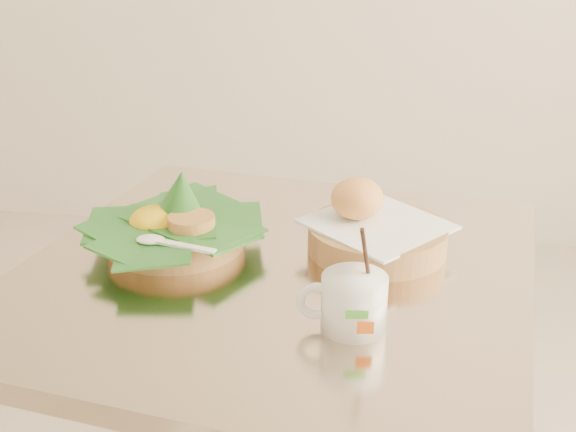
# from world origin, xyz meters

# --- Properties ---
(cafe_table) EXTENTS (0.80, 0.80, 0.75)m
(cafe_table) POSITION_xyz_m (0.10, 0.01, 0.53)
(cafe_table) COLOR gray
(cafe_table) RESTS_ON floor
(rice_basket) EXTENTS (0.26, 0.26, 0.13)m
(rice_basket) POSITION_xyz_m (-0.06, 0.05, 0.78)
(rice_basket) COLOR tan
(rice_basket) RESTS_ON cafe_table
(bread_basket) EXTENTS (0.24, 0.24, 0.11)m
(bread_basket) POSITION_xyz_m (0.24, 0.08, 0.78)
(bread_basket) COLOR tan
(bread_basket) RESTS_ON cafe_table
(coffee_mug) EXTENTS (0.11, 0.08, 0.14)m
(coffee_mug) POSITION_xyz_m (0.22, -0.14, 0.79)
(coffee_mug) COLOR white
(coffee_mug) RESTS_ON cafe_table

